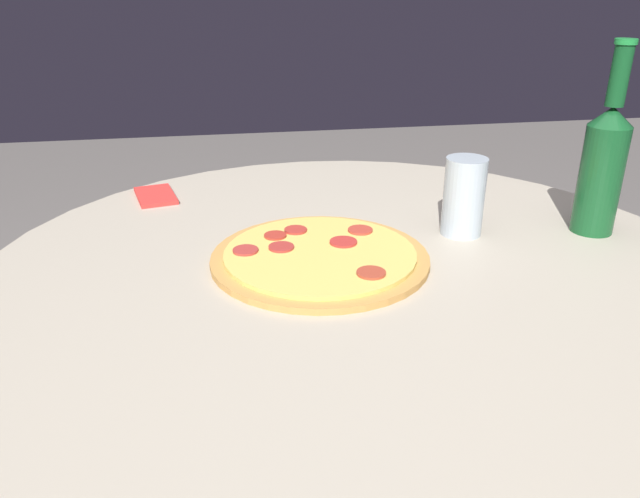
% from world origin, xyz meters
% --- Properties ---
extents(table, '(1.10, 1.10, 0.75)m').
position_xyz_m(table, '(0.00, 0.00, 0.57)').
color(table, '#B2A893').
rests_on(table, ground_plane).
extents(pizza, '(0.32, 0.32, 0.02)m').
position_xyz_m(pizza, '(0.01, 0.05, 0.76)').
color(pizza, '#C68E47').
rests_on(pizza, table).
extents(beer_bottle, '(0.07, 0.07, 0.31)m').
position_xyz_m(beer_bottle, '(0.06, -0.42, 0.86)').
color(beer_bottle, '#144C23').
rests_on(beer_bottle, table).
extents(drinking_glass, '(0.07, 0.07, 0.13)m').
position_xyz_m(drinking_glass, '(0.08, -0.20, 0.81)').
color(drinking_glass, '#ADBCC6').
rests_on(drinking_glass, table).
extents(napkin, '(0.12, 0.09, 0.01)m').
position_xyz_m(napkin, '(0.35, 0.31, 0.75)').
color(napkin, red).
rests_on(napkin, table).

